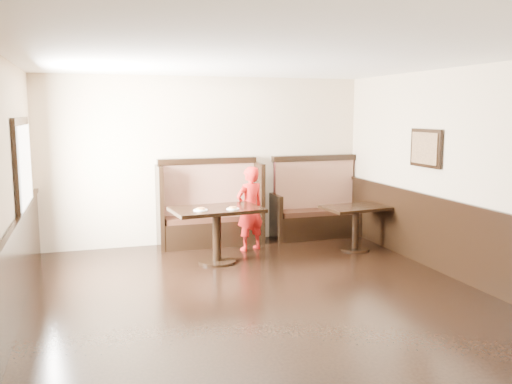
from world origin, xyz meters
name	(u,v)px	position (x,y,z in m)	size (l,w,h in m)	color
ground	(275,311)	(0.00, 0.00, 0.00)	(7.00, 7.00, 0.00)	black
room_shell	(242,249)	(-0.30, 0.28, 0.67)	(7.00, 7.00, 7.00)	#C4B28E
booth_main	(210,213)	(0.00, 3.30, 0.53)	(1.75, 0.72, 1.45)	black
booth_neighbor	(316,210)	(1.95, 3.29, 0.48)	(1.65, 0.72, 1.45)	black
table_main	(217,221)	(-0.15, 2.15, 0.63)	(1.37, 0.94, 0.82)	black
table_neighbor	(356,217)	(2.16, 2.22, 0.53)	(1.09, 0.78, 0.71)	black
child	(250,209)	(0.53, 2.72, 0.68)	(0.49, 0.32, 1.36)	red
pizza_plate_left	(201,209)	(-0.42, 2.02, 0.84)	(0.21, 0.21, 0.04)	white
pizza_plate_right	(233,208)	(0.05, 1.99, 0.84)	(0.19, 0.19, 0.03)	white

